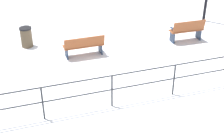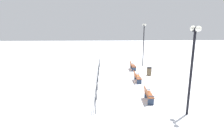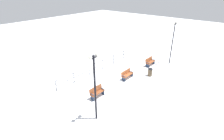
# 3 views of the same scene
# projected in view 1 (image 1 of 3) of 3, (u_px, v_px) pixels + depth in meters

# --- Properties ---
(ground_plane) EXTENTS (80.00, 80.00, 0.00)m
(ground_plane) POSITION_uv_depth(u_px,v_px,m) (83.00, 54.00, 13.23)
(ground_plane) COLOR white
(ground_plane) RESTS_ON ground
(bench_nearest) EXTENTS (0.53, 1.43, 0.97)m
(bench_nearest) POSITION_uv_depth(u_px,v_px,m) (187.00, 30.00, 13.99)
(bench_nearest) COLOR brown
(bench_nearest) RESTS_ON ground
(bench_second) EXTENTS (0.54, 1.55, 0.87)m
(bench_second) POSITION_uv_depth(u_px,v_px,m) (84.00, 45.00, 12.84)
(bench_second) COLOR brown
(bench_second) RESTS_ON ground
(waterfront_railing) EXTENTS (0.05, 12.27, 1.08)m
(waterfront_railing) POSITION_uv_depth(u_px,v_px,m) (112.00, 85.00, 9.86)
(waterfront_railing) COLOR #26282D
(waterfront_railing) RESTS_ON ground
(trash_bin) EXTENTS (0.49, 0.49, 0.83)m
(trash_bin) POSITION_uv_depth(u_px,v_px,m) (26.00, 37.00, 13.61)
(trash_bin) COLOR brown
(trash_bin) RESTS_ON ground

